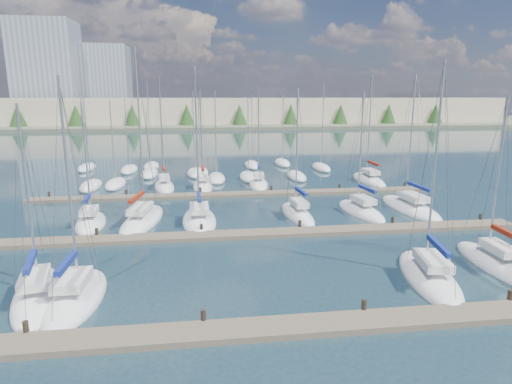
{
  "coord_description": "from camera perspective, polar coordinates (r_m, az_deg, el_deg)",
  "views": [
    {
      "loc": [
        -3.94,
        -15.85,
        10.8
      ],
      "look_at": [
        0.0,
        14.0,
        4.0
      ],
      "focal_mm": 30.0,
      "sensor_mm": 36.0,
      "label": 1
    }
  ],
  "objects": [
    {
      "name": "ground",
      "position": [
        76.71,
        -4.51,
        4.59
      ],
      "size": [
        400.0,
        400.0,
        0.0
      ],
      "primitive_type": "plane",
      "color": "#223944",
      "rests_on": "ground"
    },
    {
      "name": "dock_near",
      "position": [
        21.16,
        4.45,
        -17.52
      ],
      "size": [
        44.0,
        1.93,
        1.1
      ],
      "color": "#6B5E4C",
      "rests_on": "ground"
    },
    {
      "name": "dock_mid",
      "position": [
        33.82,
        -0.45,
        -5.62
      ],
      "size": [
        44.0,
        1.93,
        1.1
      ],
      "color": "#6B5E4C",
      "rests_on": "ground"
    },
    {
      "name": "dock_far",
      "position": [
        47.24,
        -2.54,
        -0.31
      ],
      "size": [
        44.0,
        1.93,
        1.1
      ],
      "color": "#6B5E4C",
      "rests_on": "ground"
    },
    {
      "name": "sailboat_r",
      "position": [
        57.11,
        14.79,
        1.59
      ],
      "size": [
        2.62,
        8.91,
        14.46
      ],
      "rotation": [
        0.0,
        0.0,
        0.0
      ],
      "color": "white",
      "rests_on": "ground"
    },
    {
      "name": "sailboat_b",
      "position": [
        26.69,
        -27.09,
        -12.21
      ],
      "size": [
        4.14,
        8.31,
        11.17
      ],
      "rotation": [
        0.0,
        0.0,
        0.22
      ],
      "color": "white",
      "rests_on": "ground"
    },
    {
      "name": "sailboat_h",
      "position": [
        39.24,
        -21.18,
        -3.86
      ],
      "size": [
        3.02,
        6.56,
        11.06
      ],
      "rotation": [
        0.0,
        0.0,
        0.1
      ],
      "color": "white",
      "rests_on": "ground"
    },
    {
      "name": "sailboat_o",
      "position": [
        51.62,
        -7.11,
        0.77
      ],
      "size": [
        2.56,
        6.44,
        12.22
      ],
      "rotation": [
        0.0,
        0.0,
        0.04
      ],
      "color": "white",
      "rests_on": "ground"
    },
    {
      "name": "sailboat_k",
      "position": [
        39.43,
        5.55,
        -2.94
      ],
      "size": [
        2.62,
        7.98,
        12.15
      ],
      "rotation": [
        0.0,
        0.0,
        0.06
      ],
      "color": "white",
      "rests_on": "ground"
    },
    {
      "name": "sailboat_j",
      "position": [
        37.77,
        -7.57,
        -3.72
      ],
      "size": [
        3.13,
        8.41,
        13.96
      ],
      "rotation": [
        0.0,
        0.0,
        0.03
      ],
      "color": "white",
      "rests_on": "ground"
    },
    {
      "name": "sailboat_m",
      "position": [
        44.15,
        19.83,
        -1.97
      ],
      "size": [
        3.46,
        10.0,
        13.53
      ],
      "rotation": [
        0.0,
        0.0,
        0.04
      ],
      "color": "white",
      "rests_on": "ground"
    },
    {
      "name": "sailboat_n",
      "position": [
        52.37,
        -12.13,
        0.76
      ],
      "size": [
        3.21,
        7.76,
        13.7
      ],
      "rotation": [
        0.0,
        0.0,
        0.13
      ],
      "color": "white",
      "rests_on": "ground"
    },
    {
      "name": "sailboat_c",
      "position": [
        25.61,
        -22.88,
        -12.83
      ],
      "size": [
        2.91,
        7.46,
        12.52
      ],
      "rotation": [
        0.0,
        0.0,
        -0.02
      ],
      "color": "white",
      "rests_on": "ground"
    },
    {
      "name": "sailboat_i",
      "position": [
        38.71,
        -14.91,
        -3.62
      ],
      "size": [
        4.21,
        9.97,
        15.54
      ],
      "rotation": [
        0.0,
        0.0,
        -0.16
      ],
      "color": "white",
      "rests_on": "ground"
    },
    {
      "name": "sailboat_f",
      "position": [
        32.08,
        29.12,
        -8.28
      ],
      "size": [
        2.7,
        8.07,
        11.57
      ],
      "rotation": [
        0.0,
        0.0,
        -0.06
      ],
      "color": "white",
      "rests_on": "ground"
    },
    {
      "name": "sailboat_l",
      "position": [
        41.56,
        13.79,
        -2.46
      ],
      "size": [
        3.44,
        8.07,
        12.0
      ],
      "rotation": [
        0.0,
        0.0,
        0.11
      ],
      "color": "white",
      "rests_on": "ground"
    },
    {
      "name": "sailboat_p",
      "position": [
        52.42,
        0.35,
        1.05
      ],
      "size": [
        2.96,
        7.01,
        11.85
      ],
      "rotation": [
        0.0,
        0.0,
        -0.1
      ],
      "color": "white",
      "rests_on": "ground"
    },
    {
      "name": "sailboat_e",
      "position": [
        28.16,
        22.04,
        -10.4
      ],
      "size": [
        4.37,
        8.89,
        13.51
      ],
      "rotation": [
        0.0,
        0.0,
        -0.2
      ],
      "color": "white",
      "rests_on": "ground"
    },
    {
      "name": "distant_boats",
      "position": [
        60.53,
        -7.79,
        2.61
      ],
      "size": [
        36.93,
        20.75,
        13.3
      ],
      "color": "#9EA0A5",
      "rests_on": "ground"
    },
    {
      "name": "shoreline",
      "position": [
        165.91,
        -10.96,
        11.34
      ],
      "size": [
        400.0,
        60.0,
        38.0
      ],
      "color": "#666B51",
      "rests_on": "ground"
    }
  ]
}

